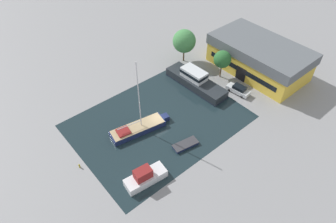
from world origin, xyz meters
name	(u,v)px	position (x,y,z in m)	size (l,w,h in m)	color
ground_plane	(159,121)	(0.00, 0.00, 0.00)	(440.00, 440.00, 0.00)	gray
water_canal	(159,121)	(0.00, 0.00, 0.00)	(21.85, 29.20, 0.01)	#19282D
warehouse_building	(259,57)	(1.57, 25.80, 3.25)	(20.19, 11.26, 6.42)	gold
quay_tree_near_building	(222,59)	(-1.87, 18.10, 4.26)	(3.56, 3.56, 6.06)	brown
quay_tree_by_water	(184,41)	(-11.20, 16.26, 4.91)	(4.98, 4.98, 7.41)	brown
parked_car	(238,89)	(4.04, 16.83, 0.84)	(4.86, 2.35, 1.67)	silver
sailboat_moored	(139,128)	(-0.48, -4.03, 0.64)	(4.47, 10.96, 13.93)	#19234C
motor_cruiser	(195,80)	(-3.12, 12.03, 1.26)	(13.89, 4.42, 3.50)	#23282D
small_dinghy	(185,145)	(7.26, -0.24, 0.27)	(2.49, 4.54, 0.53)	#19234C
cabin_boat	(145,177)	(8.39, -9.35, 1.02)	(3.07, 6.52, 2.86)	silver
mooring_bollard	(79,166)	(-0.13, -15.55, 0.38)	(0.25, 0.25, 0.71)	olive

